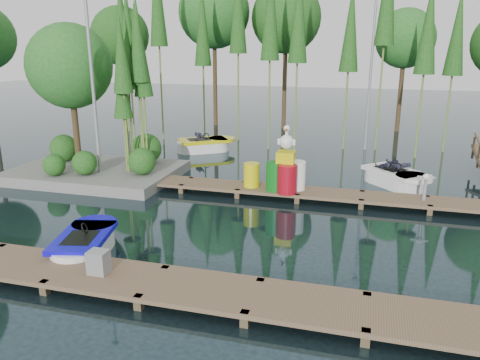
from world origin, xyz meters
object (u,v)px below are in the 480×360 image
(yellow_barrel, at_px, (252,175))
(island, at_px, (87,94))
(boat_yellow_far, at_px, (204,145))
(drum_cluster, at_px, (286,172))
(utility_cabinet, at_px, (99,262))
(boat_blue, at_px, (85,245))

(yellow_barrel, bearing_deg, island, 173.22)
(boat_yellow_far, bearing_deg, drum_cluster, -64.68)
(boat_yellow_far, height_order, utility_cabinet, boat_yellow_far)
(utility_cabinet, xyz_separation_m, yellow_barrel, (1.59, 7.00, 0.16))
(island, bearing_deg, drum_cluster, -6.87)
(boat_yellow_far, bearing_deg, yellow_barrel, -71.43)
(island, xyz_separation_m, utility_cabinet, (5.06, -7.79, -2.63))
(boat_yellow_far, relative_size, drum_cluster, 1.41)
(island, relative_size, drum_cluster, 3.08)
(boat_blue, xyz_separation_m, yellow_barrel, (2.81, 5.70, 0.46))
(island, relative_size, boat_yellow_far, 2.19)
(utility_cabinet, bearing_deg, drum_cluster, 67.65)
(island, bearing_deg, yellow_barrel, -6.78)
(boat_yellow_far, relative_size, utility_cabinet, 6.10)
(utility_cabinet, bearing_deg, boat_blue, 133.02)
(drum_cluster, bearing_deg, island, 173.13)
(boat_blue, bearing_deg, utility_cabinet, -60.55)
(boat_yellow_far, bearing_deg, boat_blue, -99.04)
(boat_blue, bearing_deg, drum_cluster, 40.41)
(yellow_barrel, relative_size, drum_cluster, 0.37)
(yellow_barrel, bearing_deg, drum_cluster, -7.40)
(utility_cabinet, height_order, drum_cluster, drum_cluster)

